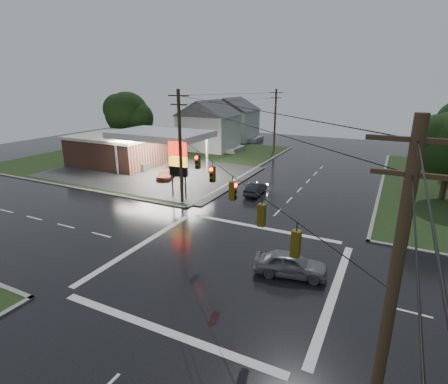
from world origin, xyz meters
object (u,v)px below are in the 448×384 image
at_px(house_far, 233,118).
at_px(car_pump, 167,174).
at_px(pylon_sign, 178,160).
at_px(tree_nw_behind, 128,114).
at_px(utility_pole_n, 275,120).
at_px(utility_pole_nw, 180,146).
at_px(utility_pole_se, 388,316).
at_px(car_north, 256,188).
at_px(car_crossing, 291,264).
at_px(gas_station, 125,148).
at_px(house_near, 209,125).

distance_m(house_far, car_pump, 32.56).
relative_size(pylon_sign, tree_nw_behind, 0.60).
height_order(utility_pole_n, car_pump, utility_pole_n).
distance_m(utility_pole_nw, house_far, 40.48).
relative_size(utility_pole_se, car_north, 2.74).
relative_size(utility_pole_n, car_north, 2.62).
bearing_deg(car_crossing, pylon_sign, 45.65).
xyz_separation_m(utility_pole_se, tree_nw_behind, (-43.34, 39.49, 0.46)).
bearing_deg(house_far, utility_pole_se, -61.32).
relative_size(utility_pole_nw, utility_pole_n, 1.05).
bearing_deg(utility_pole_nw, gas_station, 147.77).
xyz_separation_m(utility_pole_se, house_far, (-31.45, 57.50, -1.32)).
bearing_deg(utility_pole_nw, utility_pole_se, -45.00).
relative_size(house_far, tree_nw_behind, 1.10).
height_order(gas_station, pylon_sign, pylon_sign).
bearing_deg(car_crossing, utility_pole_n, 9.24).
relative_size(house_near, tree_nw_behind, 1.10).
bearing_deg(tree_nw_behind, house_far, 56.56).
relative_size(utility_pole_n, tree_nw_behind, 1.05).
xyz_separation_m(utility_pole_nw, car_crossing, (13.66, -8.67, -4.95)).
xyz_separation_m(utility_pole_n, tree_nw_behind, (-24.34, -8.01, 0.71)).
xyz_separation_m(gas_station, pylon_sign, (15.18, -9.20, 1.46)).
relative_size(house_near, car_north, 2.76).
bearing_deg(car_north, gas_station, -13.86).
xyz_separation_m(house_far, car_crossing, (26.11, -47.17, -3.64)).
bearing_deg(car_pump, gas_station, 142.61).
xyz_separation_m(utility_pole_n, car_crossing, (13.66, -37.17, -4.70)).
height_order(house_near, car_crossing, house_near).
distance_m(utility_pole_n, car_pump, 23.26).
bearing_deg(tree_nw_behind, utility_pole_n, 18.21).
distance_m(utility_pole_nw, car_crossing, 16.92).
bearing_deg(pylon_sign, tree_nw_behind, 140.13).
height_order(utility_pole_se, house_near, utility_pole_se).
distance_m(pylon_sign, utility_pole_se, 28.34).
distance_m(gas_station, utility_pole_nw, 19.38).
bearing_deg(tree_nw_behind, utility_pole_se, -42.34).
bearing_deg(tree_nw_behind, house_near, 24.98).
height_order(utility_pole_n, car_crossing, utility_pole_n).
height_order(utility_pole_n, house_far, utility_pole_n).
xyz_separation_m(gas_station, car_crossing, (29.84, -18.87, -1.78)).
bearing_deg(utility_pole_n, car_north, -76.07).
distance_m(utility_pole_n, tree_nw_behind, 25.63).
height_order(gas_station, house_far, house_far).
bearing_deg(utility_pole_n, utility_pole_se, -68.20).
bearing_deg(pylon_sign, utility_pole_n, 87.92).
height_order(house_near, car_pump, house_near).
relative_size(utility_pole_n, house_far, 0.95).
bearing_deg(car_pump, tree_nw_behind, 124.78).
xyz_separation_m(utility_pole_n, car_pump, (-6.53, -21.79, -4.82)).
height_order(house_far, car_crossing, house_far).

